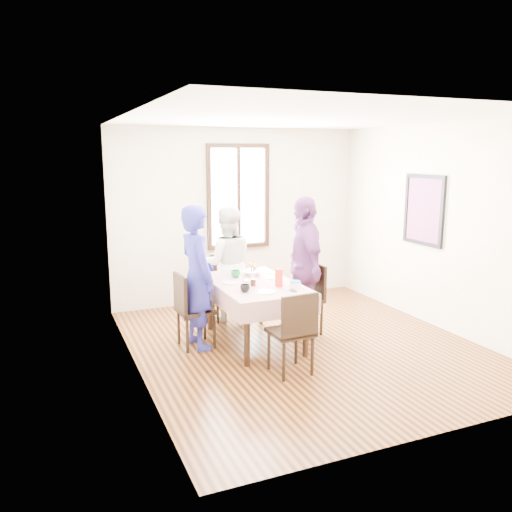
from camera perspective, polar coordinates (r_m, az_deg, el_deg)
name	(u,v)px	position (r m, az deg, el deg)	size (l,w,h in m)	color
ground	(304,345)	(6.45, 5.30, -9.77)	(4.50, 4.50, 0.00)	black
back_wall	(238,216)	(8.13, -2.01, 4.47)	(4.00, 4.00, 0.00)	beige
right_wall	(440,227)	(7.25, 19.61, 3.01)	(4.50, 4.50, 0.00)	beige
window_frame	(238,197)	(8.08, -1.97, 6.57)	(1.02, 0.06, 1.62)	black
window_pane	(238,197)	(8.09, -1.99, 6.57)	(0.90, 0.02, 1.50)	white
art_poster	(424,210)	(7.44, 18.05, 4.85)	(0.04, 0.76, 0.96)	red
dining_table	(254,313)	(6.41, -0.17, -6.29)	(0.85, 1.45, 0.75)	black
tablecloth	(254,283)	(6.31, -0.18, -2.98)	(0.97, 1.57, 0.01)	#52030D
chair_left	(196,310)	(6.29, -6.65, -5.96)	(0.42, 0.42, 0.91)	black
chair_right	(304,299)	(6.72, 5.28, -4.80)	(0.42, 0.42, 0.91)	black
chair_far	(227,288)	(7.29, -3.19, -3.50)	(0.42, 0.42, 0.91)	black
chair_near	(291,332)	(5.53, 3.83, -8.34)	(0.42, 0.42, 0.91)	black
person_left	(197,277)	(6.19, -6.57, -2.33)	(0.63, 0.41, 1.73)	navy
person_far	(227,264)	(7.19, -3.17, -0.89)	(0.78, 0.61, 1.60)	white
person_right	(303,266)	(6.61, 5.20, -1.15)	(1.05, 0.44, 1.79)	#6A3572
mug_black	(245,288)	(5.87, -1.22, -3.58)	(0.11, 0.11, 0.09)	black
mug_flag	(278,279)	(6.29, 2.45, -2.59)	(0.09, 0.09, 0.08)	red
mug_green	(236,274)	(6.56, -2.26, -1.98)	(0.12, 0.12, 0.09)	#0C7226
serving_bowl	(252,273)	(6.67, -0.42, -1.91)	(0.22, 0.22, 0.05)	white
juice_carton	(279,278)	(6.09, 2.54, -2.44)	(0.07, 0.07, 0.21)	red
butter_tub	(295,285)	(6.08, 4.35, -3.17)	(0.13, 0.13, 0.07)	white
jam_jar	(253,282)	(6.13, -0.32, -2.93)	(0.06, 0.06, 0.09)	black
drinking_glass	(246,284)	(6.00, -1.06, -3.16)	(0.07, 0.07, 0.10)	silver
smartphone	(293,291)	(5.93, 4.08, -3.84)	(0.06, 0.13, 0.01)	black
flower_vase	(253,277)	(6.33, -0.37, -2.32)	(0.06, 0.06, 0.12)	silver
plate_left	(231,283)	(6.28, -2.82, -2.96)	(0.20, 0.20, 0.01)	white
plate_right	(273,278)	(6.53, 1.87, -2.40)	(0.20, 0.20, 0.01)	white
plate_far	(239,272)	(6.84, -1.91, -1.77)	(0.20, 0.20, 0.01)	white
plate_near	(267,292)	(5.86, 1.23, -3.98)	(0.20, 0.20, 0.01)	white
butter_lid	(295,281)	(6.08, 4.35, -2.81)	(0.12, 0.12, 0.01)	blue
flower_bunch	(253,268)	(6.31, -0.37, -1.35)	(0.09, 0.09, 0.10)	yellow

